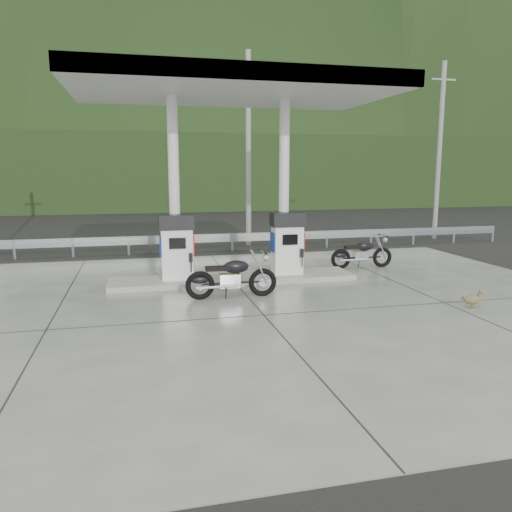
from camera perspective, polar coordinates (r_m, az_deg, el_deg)
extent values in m
plane|color=black|center=(12.02, -0.29, -5.55)|extent=(160.00, 160.00, 0.00)
cube|color=slate|center=(12.02, -0.29, -5.50)|extent=(18.00, 14.00, 0.02)
cube|color=gray|center=(14.37, -2.56, -2.62)|extent=(7.00, 1.40, 0.15)
cylinder|color=white|center=(14.24, -9.34, 7.60)|extent=(0.30, 0.30, 5.00)
cylinder|color=white|center=(14.82, 3.21, 7.80)|extent=(0.30, 0.30, 5.00)
cube|color=silver|center=(14.21, -2.72, 18.64)|extent=(8.50, 5.00, 0.40)
cube|color=black|center=(23.16, -6.77, 1.82)|extent=(60.00, 7.00, 0.01)
cylinder|color=gray|center=(21.32, -0.88, 11.98)|extent=(0.22, 0.22, 8.00)
cylinder|color=gray|center=(24.88, 20.21, 11.07)|extent=(0.22, 0.22, 8.00)
cube|color=black|center=(41.38, -9.91, 9.37)|extent=(80.00, 6.00, 6.00)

